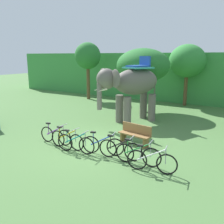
% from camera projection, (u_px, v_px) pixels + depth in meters
% --- Properties ---
extents(ground_plane, '(80.00, 80.00, 0.00)m').
position_uv_depth(ground_plane, '(98.00, 145.00, 10.82)').
color(ground_plane, '#4C753D').
extents(foliage_hedge, '(36.00, 6.00, 4.04)m').
position_uv_depth(foliage_hedge, '(190.00, 76.00, 22.39)').
color(foliage_hedge, '#3D8E42').
rests_on(foliage_hedge, ground).
extents(tree_left, '(2.24, 2.24, 4.94)m').
position_uv_depth(tree_left, '(88.00, 56.00, 21.62)').
color(tree_left, brown).
rests_on(tree_left, ground).
extents(tree_center_left, '(3.59, 3.59, 4.30)m').
position_uv_depth(tree_center_left, '(143.00, 66.00, 16.80)').
color(tree_center_left, brown).
rests_on(tree_center_left, ground).
extents(tree_center_right, '(2.73, 2.73, 4.65)m').
position_uv_depth(tree_center_right, '(187.00, 61.00, 18.77)').
color(tree_center_right, brown).
rests_on(tree_center_right, ground).
extents(elephant, '(3.02, 4.15, 3.78)m').
position_uv_depth(elephant, '(132.00, 85.00, 14.12)').
color(elephant, '#665E56').
rests_on(elephant, ground).
extents(bike_purple, '(1.71, 0.52, 0.92)m').
position_uv_depth(bike_purple, '(56.00, 135.00, 10.95)').
color(bike_purple, black).
rests_on(bike_purple, ground).
extents(bike_yellow, '(1.71, 0.52, 0.92)m').
position_uv_depth(bike_yellow, '(67.00, 140.00, 10.36)').
color(bike_yellow, black).
rests_on(bike_yellow, ground).
extents(bike_teal, '(1.70, 0.52, 0.92)m').
position_uv_depth(bike_teal, '(76.00, 143.00, 9.93)').
color(bike_teal, black).
rests_on(bike_teal, ground).
extents(bike_blue, '(1.66, 0.63, 0.92)m').
position_uv_depth(bike_blue, '(103.00, 145.00, 9.74)').
color(bike_blue, black).
rests_on(bike_blue, ground).
extents(bike_black, '(1.69, 0.52, 0.92)m').
position_uv_depth(bike_black, '(120.00, 149.00, 9.30)').
color(bike_black, black).
rests_on(bike_black, ground).
extents(bike_green, '(1.70, 0.52, 0.92)m').
position_uv_depth(bike_green, '(138.00, 154.00, 8.83)').
color(bike_green, black).
rests_on(bike_green, ground).
extents(bike_white, '(1.69, 0.52, 0.92)m').
position_uv_depth(bike_white, '(151.00, 161.00, 8.25)').
color(bike_white, black).
rests_on(bike_white, ground).
extents(wooden_bench, '(1.54, 0.63, 0.89)m').
position_uv_depth(wooden_bench, '(135.00, 134.00, 10.85)').
color(wooden_bench, brown).
rests_on(wooden_bench, ground).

